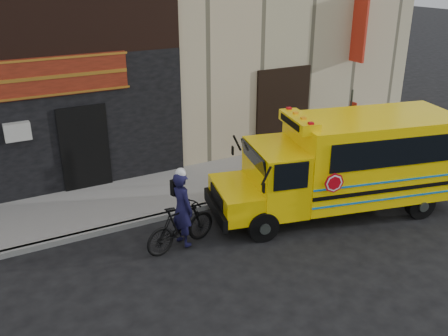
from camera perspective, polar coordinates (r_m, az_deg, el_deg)
The scene contains 7 objects.
ground at distance 12.73m, azimuth 5.34°, elevation -8.83°, with size 120.00×120.00×0.00m, color black.
curb at distance 14.65m, azimuth -0.21°, elevation -3.93°, with size 40.00×0.20×0.15m, color gray.
sidewalk at distance 15.86m, azimuth -2.74°, elevation -1.79°, with size 40.00×3.00×0.15m, color gray.
school_bus at distance 14.18m, azimuth 14.14°, elevation 0.76°, with size 7.20×3.58×2.92m.
sign_pole at distance 16.29m, azimuth 14.10°, elevation 4.12°, with size 0.08×0.26×2.97m.
bicycle at distance 12.37m, azimuth -4.96°, elevation -6.61°, with size 0.56×1.98×1.19m, color black.
cyclist at distance 12.30m, azimuth -4.82°, elevation -4.85°, with size 0.70×0.46×1.93m, color #131133.
Camera 1 is at (-6.12, -9.00, 6.61)m, focal length 40.00 mm.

